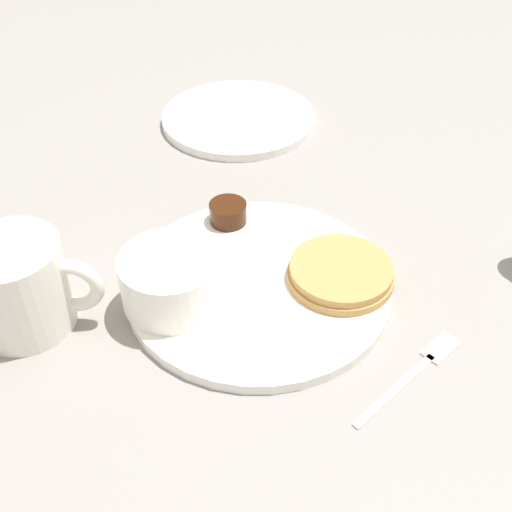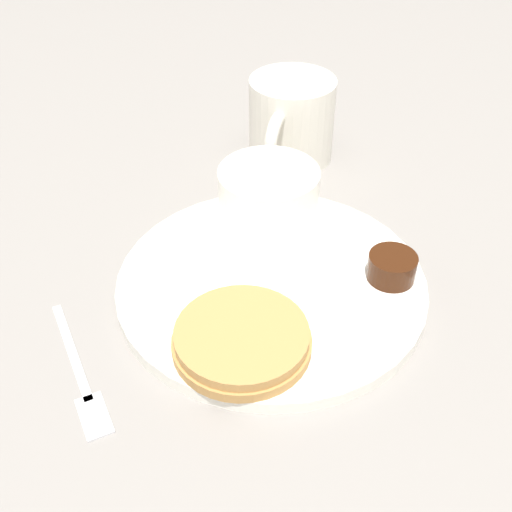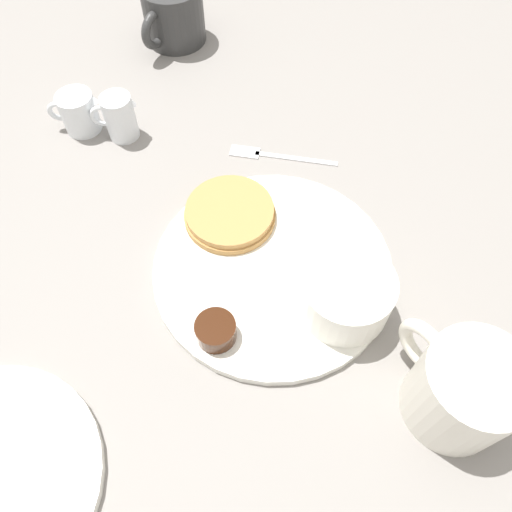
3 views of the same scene
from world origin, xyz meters
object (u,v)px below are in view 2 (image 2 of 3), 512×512
at_px(coffee_mug, 291,120).
at_px(fork, 82,381).
at_px(plate, 271,284).
at_px(bowl, 269,194).

xyz_separation_m(coffee_mug, fork, (0.28, 0.25, -0.05)).
bearing_deg(fork, plate, -164.97).
distance_m(coffee_mug, fork, 0.38).
relative_size(plate, bowl, 2.80).
xyz_separation_m(bowl, fork, (0.21, 0.13, -0.04)).
xyz_separation_m(plate, bowl, (-0.03, -0.08, 0.04)).
bearing_deg(bowl, fork, 32.61).
bearing_deg(coffee_mug, plate, 62.63).
height_order(plate, coffee_mug, coffee_mug).
bearing_deg(plate, fork, 15.03).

